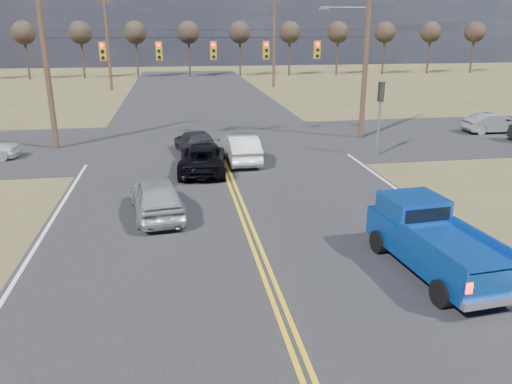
{
  "coord_description": "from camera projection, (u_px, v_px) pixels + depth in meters",
  "views": [
    {
      "loc": [
        -2.29,
        -11.01,
        6.53
      ],
      "look_at": [
        0.15,
        4.0,
        1.5
      ],
      "focal_mm": 35.0,
      "sensor_mm": 36.0,
      "label": 1
    }
  ],
  "objects": [
    {
      "name": "black_suv",
      "position": [
        202.0,
        159.0,
        23.53
      ],
      "size": [
        2.51,
        4.8,
        1.29
      ],
      "primitive_type": "imported",
      "rotation": [
        0.0,
        0.0,
        3.06
      ],
      "color": "black",
      "rests_on": "ground"
    },
    {
      "name": "utility_poles",
      "position": [
        215.0,
        53.0,
        27.01
      ],
      "size": [
        19.6,
        58.32,
        10.0
      ],
      "color": "#473323",
      "rests_on": "ground"
    },
    {
      "name": "silver_suv",
      "position": [
        157.0,
        197.0,
        18.0
      ],
      "size": [
        2.28,
        4.44,
        1.44
      ],
      "primitive_type": "imported",
      "rotation": [
        0.0,
        0.0,
        3.28
      ],
      "color": "#9EA2A6",
      "rests_on": "ground"
    },
    {
      "name": "road_cross",
      "position": [
        216.0,
        143.0,
        29.59
      ],
      "size": [
        120.0,
        12.0,
        0.02
      ],
      "primitive_type": "cube",
      "color": "#28282B",
      "rests_on": "ground"
    },
    {
      "name": "signal_gantry",
      "position": [
        223.0,
        55.0,
        27.87
      ],
      "size": [
        19.6,
        4.83,
        10.0
      ],
      "color": "#473323",
      "rests_on": "ground"
    },
    {
      "name": "ground",
      "position": [
        275.0,
        297.0,
        12.72
      ],
      "size": [
        160.0,
        160.0,
        0.0
      ],
      "primitive_type": "plane",
      "color": "brown",
      "rests_on": "ground"
    },
    {
      "name": "dgrey_car_queue",
      "position": [
        196.0,
        142.0,
        26.85
      ],
      "size": [
        2.48,
        4.65,
        1.28
      ],
      "primitive_type": "imported",
      "rotation": [
        0.0,
        0.0,
        3.3
      ],
      "color": "#2D2C30",
      "rests_on": "ground"
    },
    {
      "name": "treeline",
      "position": [
        203.0,
        39.0,
        36.2
      ],
      "size": [
        87.0,
        117.8,
        7.4
      ],
      "color": "#33261C",
      "rests_on": "ground"
    },
    {
      "name": "road_main",
      "position": [
        231.0,
        182.0,
        22.09
      ],
      "size": [
        14.0,
        120.0,
        0.02
      ],
      "primitive_type": "cube",
      "color": "#28282B",
      "rests_on": "ground"
    },
    {
      "name": "white_car_queue",
      "position": [
        242.0,
        148.0,
        25.27
      ],
      "size": [
        1.55,
        4.29,
        1.41
      ],
      "primitive_type": "imported",
      "rotation": [
        0.0,
        0.0,
        3.15
      ],
      "color": "silver",
      "rests_on": "ground"
    },
    {
      "name": "pickup_truck",
      "position": [
        433.0,
        241.0,
        13.82
      ],
      "size": [
        2.34,
        5.07,
        1.85
      ],
      "rotation": [
        0.0,
        0.0,
        0.1
      ],
      "color": "black",
      "rests_on": "ground"
    },
    {
      "name": "cross_car_east_near",
      "position": [
        494.0,
        123.0,
        32.28
      ],
      "size": [
        1.37,
        3.88,
        1.28
      ],
      "primitive_type": "imported",
      "rotation": [
        0.0,
        0.0,
        1.57
      ],
      "color": "gray",
      "rests_on": "ground"
    }
  ]
}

